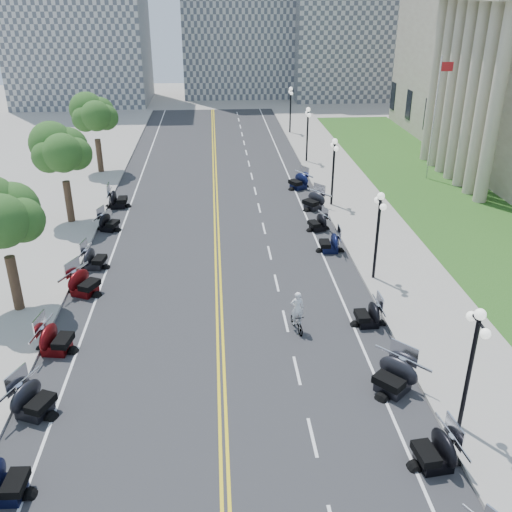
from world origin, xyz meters
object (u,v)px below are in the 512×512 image
object	(u,v)px
cyclist_rider	(298,297)
bicycle	(297,322)
flagpole	(434,120)
motorcycle_n_3	(435,449)

from	to	relation	value
cyclist_rider	bicycle	bearing A→B (deg)	0.00
bicycle	cyclist_rider	distance (m)	1.33
flagpole	cyclist_rider	xyz separation A→B (m)	(-14.38, -22.88, -3.19)
motorcycle_n_3	bicycle	world-z (taller)	motorcycle_n_3
flagpole	bicycle	xyz separation A→B (m)	(-14.38, -22.88, -4.53)
flagpole	bicycle	bearing A→B (deg)	-122.15
bicycle	cyclist_rider	size ratio (longest dim) A/B	0.92
motorcycle_n_3	cyclist_rider	xyz separation A→B (m)	(-3.44, 8.72, 1.09)
motorcycle_n_3	bicycle	bearing A→B (deg)	-165.13
cyclist_rider	flagpole	bearing A→B (deg)	-122.15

